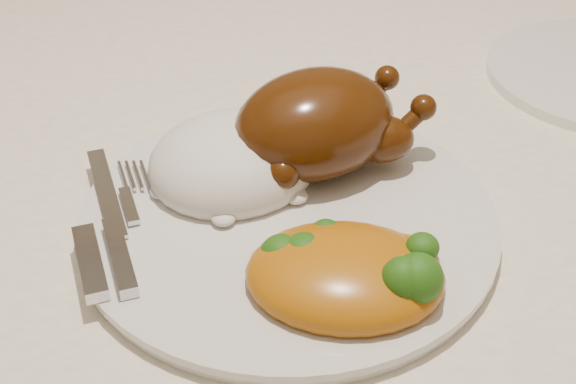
{
  "coord_description": "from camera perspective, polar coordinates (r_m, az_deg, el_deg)",
  "views": [
    {
      "loc": [
        0.02,
        -0.65,
        1.14
      ],
      "look_at": [
        0.04,
        -0.19,
        0.8
      ],
      "focal_mm": 50.0,
      "sensor_mm": 36.0,
      "label": 1
    }
  ],
  "objects": [
    {
      "name": "roast_chicken",
      "position": [
        0.61,
        2.24,
        4.92
      ],
      "size": [
        0.17,
        0.14,
        0.08
      ],
      "rotation": [
        0.0,
        0.0,
        0.41
      ],
      "color": "#452307",
      "rests_on": "dinner_plate"
    },
    {
      "name": "rice_mound",
      "position": [
        0.61,
        -3.95,
        2.04
      ],
      "size": [
        0.17,
        0.16,
        0.07
      ],
      "rotation": [
        0.0,
        0.0,
        0.41
      ],
      "color": "white",
      "rests_on": "dinner_plate"
    },
    {
      "name": "mac_and_cheese",
      "position": [
        0.52,
        4.59,
        -5.71
      ],
      "size": [
        0.14,
        0.12,
        0.05
      ],
      "rotation": [
        0.0,
        0.0,
        -0.13
      ],
      "color": "#B46A0B",
      "rests_on": "dinner_plate"
    },
    {
      "name": "dining_table",
      "position": [
        0.81,
        -3.82,
        0.47
      ],
      "size": [
        1.6,
        0.9,
        0.76
      ],
      "color": "brown",
      "rests_on": "floor"
    },
    {
      "name": "tablecloth",
      "position": [
        0.77,
        -4.04,
        4.88
      ],
      "size": [
        1.73,
        1.03,
        0.18
      ],
      "color": "white",
      "rests_on": "dining_table"
    },
    {
      "name": "dinner_plate",
      "position": [
        0.59,
        0.0,
        -2.07
      ],
      "size": [
        0.34,
        0.34,
        0.01
      ],
      "primitive_type": "cylinder",
      "rotation": [
        0.0,
        0.0,
        0.15
      ],
      "color": "silver",
      "rests_on": "tablecloth"
    },
    {
      "name": "cutlery",
      "position": [
        0.57,
        -12.63,
        -3.06
      ],
      "size": [
        0.06,
        0.17,
        0.01
      ],
      "rotation": [
        0.0,
        0.0,
        0.28
      ],
      "color": "silver",
      "rests_on": "dinner_plate"
    }
  ]
}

